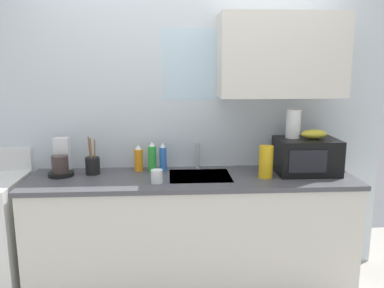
{
  "coord_description": "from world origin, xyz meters",
  "views": [
    {
      "loc": [
        -0.17,
        -2.78,
        1.71
      ],
      "look_at": [
        0.0,
        0.0,
        1.15
      ],
      "focal_mm": 36.1,
      "sensor_mm": 36.0,
      "label": 1
    }
  ],
  "objects_px": {
    "microwave": "(306,156)",
    "mug_white": "(157,176)",
    "utensil_crock": "(93,165)",
    "dish_soap_bottle_green": "(152,158)",
    "paper_towel_roll": "(293,124)",
    "coffee_maker": "(61,162)",
    "banana_bunch": "(314,134)",
    "dish_soap_bottle_blue": "(163,158)",
    "dish_soap_bottle_orange": "(139,159)",
    "cereal_canister": "(266,162)"
  },
  "relations": [
    {
      "from": "microwave",
      "to": "mug_white",
      "type": "distance_m",
      "value": 1.16
    },
    {
      "from": "coffee_maker",
      "to": "dish_soap_bottle_blue",
      "type": "bearing_deg",
      "value": 5.96
    },
    {
      "from": "microwave",
      "to": "dish_soap_bottle_orange",
      "type": "bearing_deg",
      "value": 173.74
    },
    {
      "from": "microwave",
      "to": "mug_white",
      "type": "relative_size",
      "value": 4.84
    },
    {
      "from": "microwave",
      "to": "paper_towel_roll",
      "type": "bearing_deg",
      "value": 152.62
    },
    {
      "from": "paper_towel_roll",
      "to": "coffee_maker",
      "type": "bearing_deg",
      "value": 179.73
    },
    {
      "from": "microwave",
      "to": "banana_bunch",
      "type": "distance_m",
      "value": 0.18
    },
    {
      "from": "coffee_maker",
      "to": "dish_soap_bottle_green",
      "type": "relative_size",
      "value": 1.16
    },
    {
      "from": "coffee_maker",
      "to": "cereal_canister",
      "type": "bearing_deg",
      "value": -5.9
    },
    {
      "from": "microwave",
      "to": "paper_towel_roll",
      "type": "distance_m",
      "value": 0.27
    },
    {
      "from": "paper_towel_roll",
      "to": "coffee_maker",
      "type": "xyz_separation_m",
      "value": [
        -1.77,
        0.01,
        -0.28
      ]
    },
    {
      "from": "dish_soap_bottle_blue",
      "to": "mug_white",
      "type": "bearing_deg",
      "value": -96.94
    },
    {
      "from": "paper_towel_roll",
      "to": "coffee_maker",
      "type": "height_order",
      "value": "paper_towel_roll"
    },
    {
      "from": "microwave",
      "to": "cereal_canister",
      "type": "distance_m",
      "value": 0.35
    },
    {
      "from": "microwave",
      "to": "dish_soap_bottle_blue",
      "type": "relative_size",
      "value": 2.06
    },
    {
      "from": "banana_bunch",
      "to": "cereal_canister",
      "type": "height_order",
      "value": "banana_bunch"
    },
    {
      "from": "dish_soap_bottle_blue",
      "to": "dish_soap_bottle_green",
      "type": "relative_size",
      "value": 0.93
    },
    {
      "from": "paper_towel_roll",
      "to": "dish_soap_bottle_orange",
      "type": "height_order",
      "value": "paper_towel_roll"
    },
    {
      "from": "banana_bunch",
      "to": "utensil_crock",
      "type": "bearing_deg",
      "value": 177.64
    },
    {
      "from": "mug_white",
      "to": "paper_towel_roll",
      "type": "bearing_deg",
      "value": 12.94
    },
    {
      "from": "utensil_crock",
      "to": "dish_soap_bottle_blue",
      "type": "bearing_deg",
      "value": 7.28
    },
    {
      "from": "cereal_canister",
      "to": "coffee_maker",
      "type": "bearing_deg",
      "value": 174.1
    },
    {
      "from": "cereal_canister",
      "to": "microwave",
      "type": "bearing_deg",
      "value": 16.17
    },
    {
      "from": "banana_bunch",
      "to": "paper_towel_roll",
      "type": "xyz_separation_m",
      "value": [
        -0.15,
        0.05,
        0.08
      ]
    },
    {
      "from": "banana_bunch",
      "to": "paper_towel_roll",
      "type": "relative_size",
      "value": 0.91
    },
    {
      "from": "coffee_maker",
      "to": "dish_soap_bottle_blue",
      "type": "distance_m",
      "value": 0.77
    },
    {
      "from": "cereal_canister",
      "to": "mug_white",
      "type": "distance_m",
      "value": 0.81
    },
    {
      "from": "microwave",
      "to": "mug_white",
      "type": "height_order",
      "value": "microwave"
    },
    {
      "from": "microwave",
      "to": "cereal_canister",
      "type": "xyz_separation_m",
      "value": [
        -0.34,
        -0.1,
        -0.02
      ]
    },
    {
      "from": "paper_towel_roll",
      "to": "dish_soap_bottle_blue",
      "type": "relative_size",
      "value": 0.99
    },
    {
      "from": "banana_bunch",
      "to": "cereal_canister",
      "type": "relative_size",
      "value": 0.84
    },
    {
      "from": "microwave",
      "to": "dish_soap_bottle_green",
      "type": "relative_size",
      "value": 1.91
    },
    {
      "from": "microwave",
      "to": "mug_white",
      "type": "xyz_separation_m",
      "value": [
        -1.14,
        -0.19,
        -0.09
      ]
    },
    {
      "from": "microwave",
      "to": "dish_soap_bottle_orange",
      "type": "relative_size",
      "value": 2.2
    },
    {
      "from": "dish_soap_bottle_green",
      "to": "mug_white",
      "type": "distance_m",
      "value": 0.31
    },
    {
      "from": "dish_soap_bottle_blue",
      "to": "utensil_crock",
      "type": "relative_size",
      "value": 0.76
    },
    {
      "from": "dish_soap_bottle_orange",
      "to": "mug_white",
      "type": "distance_m",
      "value": 0.37
    },
    {
      "from": "dish_soap_bottle_green",
      "to": "mug_white",
      "type": "height_order",
      "value": "dish_soap_bottle_green"
    },
    {
      "from": "utensil_crock",
      "to": "microwave",
      "type": "bearing_deg",
      "value": -2.49
    },
    {
      "from": "dish_soap_bottle_orange",
      "to": "paper_towel_roll",
      "type": "bearing_deg",
      "value": -4.34
    },
    {
      "from": "paper_towel_roll",
      "to": "utensil_crock",
      "type": "distance_m",
      "value": 1.57
    },
    {
      "from": "dish_soap_bottle_green",
      "to": "utensil_crock",
      "type": "height_order",
      "value": "utensil_crock"
    },
    {
      "from": "dish_soap_bottle_green",
      "to": "dish_soap_bottle_orange",
      "type": "xyz_separation_m",
      "value": [
        -0.11,
        0.03,
        -0.02
      ]
    },
    {
      "from": "paper_towel_roll",
      "to": "dish_soap_bottle_blue",
      "type": "xyz_separation_m",
      "value": [
        -1.0,
        0.09,
        -0.28
      ]
    },
    {
      "from": "microwave",
      "to": "banana_bunch",
      "type": "xyz_separation_m",
      "value": [
        0.05,
        0.0,
        0.17
      ]
    },
    {
      "from": "coffee_maker",
      "to": "utensil_crock",
      "type": "height_order",
      "value": "utensil_crock"
    },
    {
      "from": "mug_white",
      "to": "utensil_crock",
      "type": "bearing_deg",
      "value": 152.45
    },
    {
      "from": "paper_towel_roll",
      "to": "dish_soap_bottle_green",
      "type": "relative_size",
      "value": 0.92
    },
    {
      "from": "dish_soap_bottle_blue",
      "to": "dish_soap_bottle_orange",
      "type": "relative_size",
      "value": 1.07
    },
    {
      "from": "dish_soap_bottle_blue",
      "to": "dish_soap_bottle_orange",
      "type": "xyz_separation_m",
      "value": [
        -0.19,
        0.0,
        -0.01
      ]
    }
  ]
}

